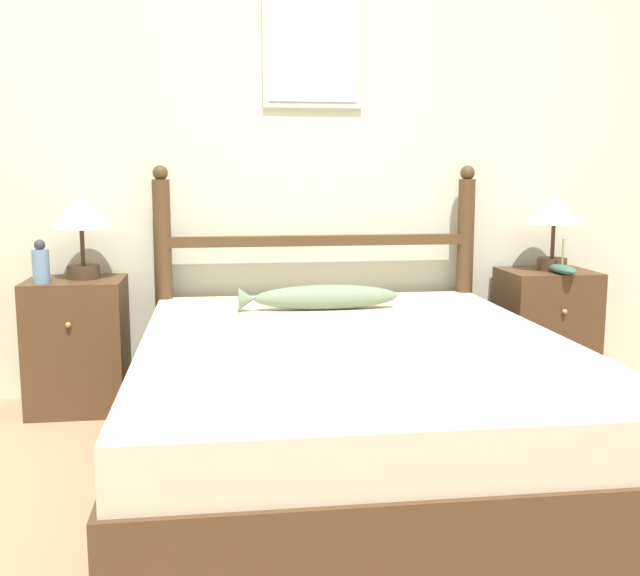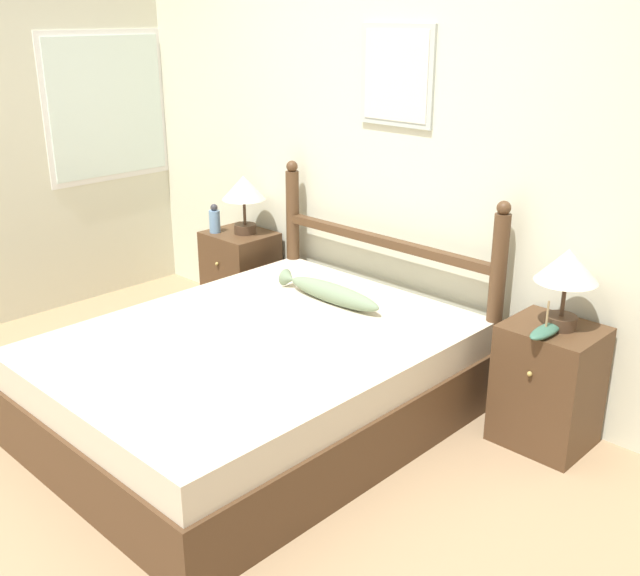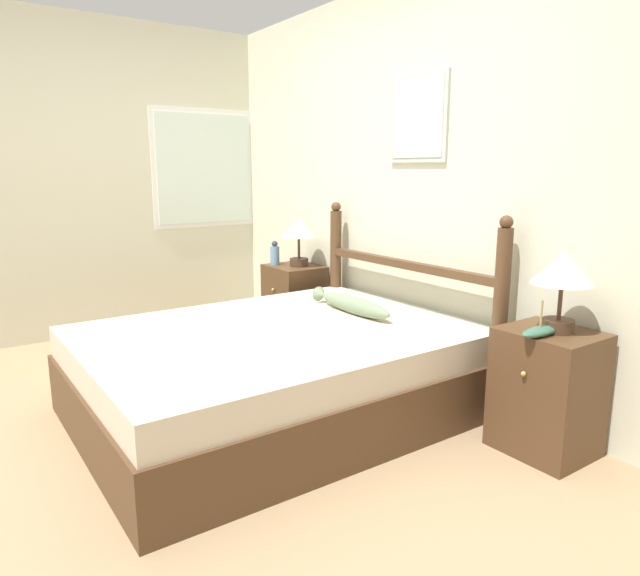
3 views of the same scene
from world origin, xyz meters
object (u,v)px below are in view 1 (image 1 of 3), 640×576
(nightstand_right, at_px, (545,331))
(model_boat, at_px, (562,269))
(bed, at_px, (354,404))
(nightstand_left, at_px, (78,345))
(fish_pillow, at_px, (320,297))
(bottle, at_px, (41,264))
(table_lamp_right, at_px, (554,214))
(table_lamp_left, at_px, (81,217))

(nightstand_right, bearing_deg, model_boat, -83.05)
(bed, distance_m, nightstand_left, 1.43)
(bed, height_order, model_boat, model_boat)
(fish_pillow, bearing_deg, bottle, 171.94)
(nightstand_left, bearing_deg, nightstand_right, 0.00)
(table_lamp_right, bearing_deg, table_lamp_left, 179.71)
(bed, xyz_separation_m, nightstand_right, (1.14, 0.87, 0.06))
(bottle, bearing_deg, model_boat, -0.32)
(table_lamp_left, bearing_deg, bottle, -141.48)
(bed, distance_m, nightstand_right, 1.43)
(nightstand_right, xyz_separation_m, fish_pillow, (-1.19, -0.28, 0.24))
(nightstand_left, bearing_deg, table_lamp_left, 27.46)
(table_lamp_right, bearing_deg, model_boat, -93.14)
(nightstand_left, height_order, fish_pillow, nightstand_left)
(bottle, bearing_deg, nightstand_right, 2.55)
(nightstand_left, height_order, table_lamp_left, table_lamp_left)
(nightstand_left, xyz_separation_m, model_boat, (2.30, -0.12, 0.33))
(bed, relative_size, nightstand_right, 3.36)
(table_lamp_left, relative_size, fish_pillow, 0.54)
(bed, bearing_deg, fish_pillow, 94.55)
(table_lamp_left, xyz_separation_m, table_lamp_right, (2.26, -0.01, 0.00))
(bed, bearing_deg, model_boat, 32.87)
(nightstand_left, xyz_separation_m, fish_pillow, (1.09, -0.28, 0.24))
(table_lamp_right, height_order, bottle, table_lamp_right)
(fish_pillow, bearing_deg, table_lamp_left, 164.20)
(bed, relative_size, bottle, 10.62)
(nightstand_right, relative_size, fish_pillow, 0.86)
(bed, bearing_deg, nightstand_left, 142.76)
(nightstand_right, height_order, table_lamp_left, table_lamp_left)
(bottle, relative_size, fish_pillow, 0.27)
(table_lamp_right, height_order, fish_pillow, table_lamp_right)
(fish_pillow, bearing_deg, model_boat, 7.51)
(bed, distance_m, table_lamp_right, 1.59)
(bed, distance_m, fish_pillow, 0.66)
(nightstand_left, height_order, bottle, bottle)
(nightstand_left, relative_size, model_boat, 2.50)
(bottle, bearing_deg, table_lamp_right, 2.72)
(bottle, relative_size, model_boat, 0.79)
(nightstand_left, distance_m, nightstand_right, 2.28)
(nightstand_right, height_order, fish_pillow, nightstand_right)
(nightstand_right, xyz_separation_m, table_lamp_left, (-2.24, 0.02, 0.59))
(bed, relative_size, table_lamp_right, 5.35)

